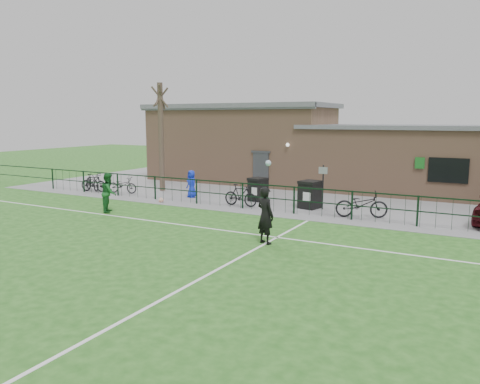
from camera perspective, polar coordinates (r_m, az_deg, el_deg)
The scene contains 20 objects.
ground at distance 13.95m, azimuth -9.97°, elevation -8.12°, with size 90.00×90.00×0.00m, color #22581A.
paving_strip at distance 25.64m, azimuth 9.12°, elevation -0.24°, with size 34.00×13.00×0.02m, color slate.
pitch_line_touch at distance 20.43m, azimuth 3.76°, elevation -2.51°, with size 28.00×0.10×0.01m, color white.
pitch_line_mid at distance 17.14m, azimuth -1.60°, elevation -4.74°, with size 28.00×0.10×0.01m, color white.
pitch_line_perp at distance 12.85m, azimuth -2.86°, elevation -9.47°, with size 0.10×16.00×0.01m, color white.
perimeter_fence at distance 20.50m, azimuth 4.01°, elevation -0.78°, with size 28.00×0.10×1.20m, color black.
bare_tree at distance 26.56m, azimuth -9.59°, elevation 6.55°, with size 0.30×0.30×6.00m, color #433329.
wheelie_bin_left at distance 23.15m, azimuth 2.21°, elevation 0.23°, with size 0.70×0.79×1.06m, color black.
wheelie_bin_right at distance 21.44m, azimuth 8.55°, elevation -0.42°, with size 0.77×0.88×1.17m, color black.
sign_post at distance 21.17m, azimuth 10.07°, elevation 0.56°, with size 0.06×0.06×2.00m, color black.
bicycle_a at distance 27.84m, azimuth -17.57°, elevation 1.23°, with size 0.66×1.90×1.00m, color black.
bicycle_b at distance 27.29m, azimuth -17.43°, elevation 1.08°, with size 0.47×1.65×0.99m, color black.
bicycle_c at distance 26.31m, azimuth -14.13°, elevation 0.83°, with size 0.59×1.68×0.88m, color black.
bicycle_d at distance 21.71m, azimuth 0.07°, elevation -0.40°, with size 0.48×1.70×1.02m, color black.
bicycle_e at distance 19.85m, azimuth 14.59°, elevation -1.46°, with size 0.73×2.09×1.10m, color black.
spectator_child at distance 24.24m, azimuth -5.93°, elevation 1.00°, with size 0.69×0.45×1.41m, color #1630D3.
goalkeeper_kick at distance 15.30m, azimuth 3.11°, elevation -2.72°, with size 1.57×2.90×2.51m.
outfield_player at distance 21.22m, azimuth -15.68°, elevation -0.06°, with size 0.84×0.65×1.72m, color #1C6227.
ball_ground at distance 23.09m, azimuth -9.59°, elevation -0.99°, with size 0.25×0.25×0.25m, color silver.
clubhouse at distance 28.50m, azimuth 9.58°, elevation 5.14°, with size 24.25×5.40×4.96m.
Camera 1 is at (8.37, -10.39, 4.07)m, focal length 35.00 mm.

